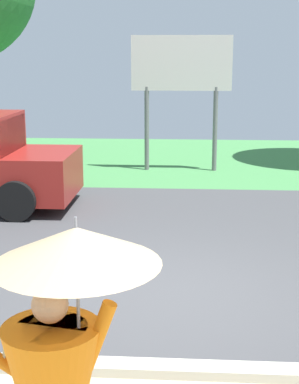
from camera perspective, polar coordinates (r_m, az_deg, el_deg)
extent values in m
cube|color=#424244|center=(9.60, 1.92, -5.33)|extent=(40.00, 8.00, 0.10)
cube|color=#438547|center=(17.37, 2.82, 3.14)|extent=(40.00, 8.00, 0.10)
cube|color=#B2AD9E|center=(5.91, 0.56, -16.90)|extent=(40.00, 0.24, 0.10)
cylinder|color=orange|center=(3.74, -9.43, -17.35)|extent=(0.44, 0.44, 0.65)
sphere|color=tan|center=(3.53, -9.72, -10.83)|extent=(0.22, 0.22, 0.22)
cylinder|color=orange|center=(3.56, -5.08, -13.86)|extent=(0.24, 0.09, 0.45)
cylinder|color=orange|center=(3.81, -13.35, -16.41)|extent=(0.29, 0.08, 0.24)
cylinder|color=gray|center=(3.48, -7.01, -10.46)|extent=(0.02, 0.02, 0.75)
cone|color=#D1B284|center=(3.36, -7.17, -5.23)|extent=(0.99, 0.99, 0.22)
cylinder|color=gray|center=(3.33, -7.23, -3.26)|extent=(0.02, 0.02, 0.10)
cube|color=beige|center=(3.80, -13.90, -14.85)|extent=(0.02, 0.11, 0.16)
cube|color=#2D3842|center=(11.90, -13.43, 5.28)|extent=(0.10, 1.70, 0.77)
cylinder|color=black|center=(12.93, -10.42, 1.33)|extent=(0.76, 0.28, 0.76)
cylinder|color=black|center=(11.06, -12.91, -0.84)|extent=(0.76, 0.28, 0.76)
cylinder|color=slate|center=(15.49, -0.27, 6.21)|extent=(0.12, 0.12, 2.20)
cylinder|color=slate|center=(15.47, 6.43, 6.12)|extent=(0.12, 0.12, 2.20)
cube|color=silver|center=(15.34, 3.16, 12.49)|extent=(2.60, 0.10, 1.40)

